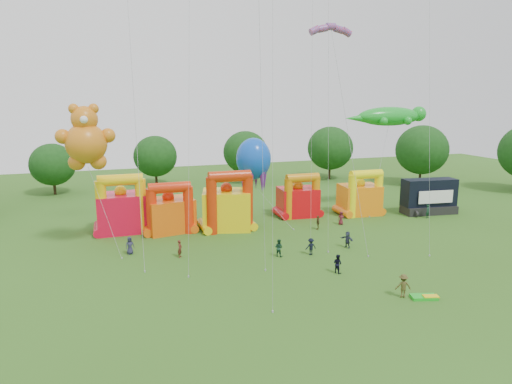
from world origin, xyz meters
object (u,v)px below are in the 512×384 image
object	(u,v)px
spectator_4	(318,223)
gecko_kite	(382,154)
bouncy_castle_0	(122,210)
stage_trailer	(429,197)
spectator_0	(130,246)
octopus_kite	(262,181)
teddy_bear_kite	(95,176)
bouncy_castle_2	(227,207)

from	to	relation	value
spectator_4	gecko_kite	bearing A→B (deg)	143.14
bouncy_castle_0	stage_trailer	bearing A→B (deg)	-5.40
spectator_0	octopus_kite	bearing A→B (deg)	12.84
bouncy_castle_0	teddy_bear_kite	bearing A→B (deg)	-109.99
teddy_bear_kite	spectator_0	bearing A→B (deg)	-30.57
stage_trailer	bouncy_castle_0	bearing A→B (deg)	174.60
teddy_bear_kite	spectator_0	size ratio (longest dim) A/B	8.38
gecko_kite	spectator_4	world-z (taller)	gecko_kite
bouncy_castle_2	teddy_bear_kite	size ratio (longest dim) A/B	0.49
bouncy_castle_2	stage_trailer	bearing A→B (deg)	-2.09
stage_trailer	spectator_0	size ratio (longest dim) A/B	4.20
bouncy_castle_0	gecko_kite	xyz separation A→B (m)	(34.60, -0.73, 5.39)
teddy_bear_kite	spectator_4	size ratio (longest dim) A/B	8.82
spectator_0	stage_trailer	bearing A→B (deg)	-6.20
bouncy_castle_2	spectator_0	xyz separation A→B (m)	(-11.69, -5.67, -1.87)
octopus_kite	spectator_4	bearing A→B (deg)	-49.50
bouncy_castle_2	teddy_bear_kite	bearing A→B (deg)	-164.68
spectator_0	gecko_kite	bearing A→B (deg)	-0.12
bouncy_castle_2	stage_trailer	world-z (taller)	bouncy_castle_2
gecko_kite	octopus_kite	world-z (taller)	gecko_kite
spectator_0	bouncy_castle_2	bearing A→B (deg)	13.04
bouncy_castle_0	spectator_0	bearing A→B (deg)	-87.36
stage_trailer	gecko_kite	xyz separation A→B (m)	(-5.73, 3.08, 5.77)
bouncy_castle_2	spectator_0	size ratio (longest dim) A/B	4.07
stage_trailer	spectator_0	world-z (taller)	stage_trailer
teddy_bear_kite	bouncy_castle_2	bearing A→B (deg)	15.32
bouncy_castle_2	spectator_0	distance (m)	13.13
teddy_bear_kite	spectator_4	world-z (taller)	teddy_bear_kite
bouncy_castle_2	teddy_bear_kite	xyz separation A→B (m)	(-14.54, -3.98, 5.12)
bouncy_castle_2	spectator_4	xyz separation A→B (m)	(10.34, -3.53, -1.92)
stage_trailer	octopus_kite	distance (m)	23.47
bouncy_castle_2	gecko_kite	size ratio (longest dim) A/B	0.51
stage_trailer	gecko_kite	bearing A→B (deg)	151.77
gecko_kite	octopus_kite	xyz separation A→B (m)	(-17.30, 0.42, -2.87)
bouncy_castle_0	bouncy_castle_2	bearing A→B (deg)	-12.95
octopus_kite	spectator_4	distance (m)	9.00
teddy_bear_kite	gecko_kite	bearing A→B (deg)	9.24
bouncy_castle_0	bouncy_castle_2	distance (m)	12.40
bouncy_castle_0	teddy_bear_kite	distance (m)	8.88
stage_trailer	spectator_4	world-z (taller)	stage_trailer
octopus_kite	teddy_bear_kite	bearing A→B (deg)	-161.94
bouncy_castle_0	octopus_kite	size ratio (longest dim) A/B	0.67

